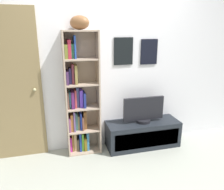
% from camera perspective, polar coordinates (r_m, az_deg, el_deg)
% --- Properties ---
extents(back_wall, '(4.80, 0.08, 2.42)m').
position_cam_1_polar(back_wall, '(3.24, -1.22, 6.98)').
color(back_wall, silver).
rests_on(back_wall, ground).
extents(bookshelf, '(0.47, 0.26, 1.75)m').
position_cam_1_polar(bookshelf, '(3.14, -8.54, -1.39)').
color(bookshelf, tan).
rests_on(bookshelf, ground).
extents(football, '(0.32, 0.29, 0.18)m').
position_cam_1_polar(football, '(2.97, -8.45, 18.09)').
color(football, brown).
rests_on(football, bookshelf).
extents(tv_stand, '(1.12, 0.40, 0.40)m').
position_cam_1_polar(tv_stand, '(3.50, 7.94, -9.93)').
color(tv_stand, black).
rests_on(tv_stand, ground).
extents(television, '(0.63, 0.22, 0.39)m').
position_cam_1_polar(television, '(3.34, 8.19, -3.94)').
color(television, black).
rests_on(television, tv_stand).
extents(door, '(0.80, 0.09, 2.04)m').
position_cam_1_polar(door, '(3.19, -24.86, 1.77)').
color(door, olive).
rests_on(door, ground).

